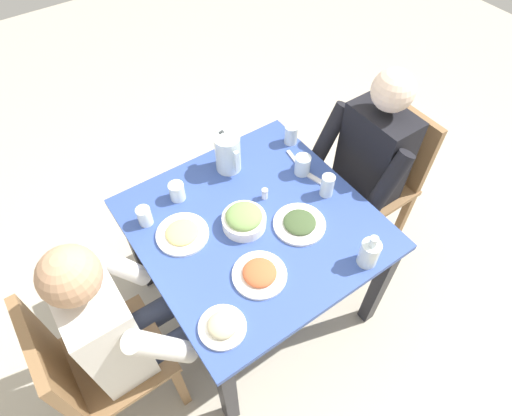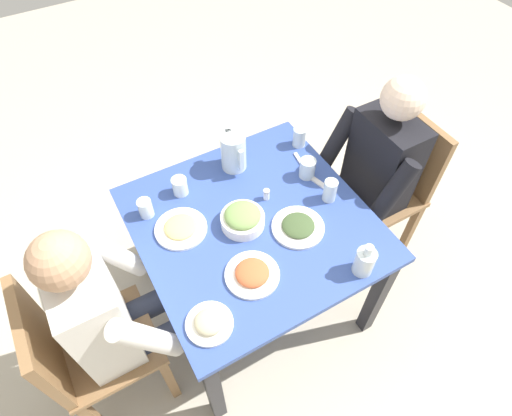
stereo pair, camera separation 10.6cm
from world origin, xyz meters
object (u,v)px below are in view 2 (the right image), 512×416
Objects in this scene: water_glass_by_pitcher at (146,208)px; plate_fries at (181,228)px; plate_beans at (209,323)px; plate_rice_curry at (252,274)px; salad_bowl at (243,218)px; oil_carafe at (364,262)px; salt_shaker at (266,194)px; water_glass_near_right at (330,191)px; water_glass_center at (180,186)px; chair_near at (83,350)px; diner_far at (365,178)px; diner_near at (124,310)px; plate_dolmas at (298,226)px; water_glass_near_left at (307,168)px; chair_far at (390,183)px; water_pitcher at (233,152)px; dining_table at (253,236)px; water_glass_far_right at (299,137)px.

plate_fries is at bearing 32.78° from water_glass_by_pitcher.
plate_rice_curry is (-0.10, 0.24, -0.00)m from plate_beans.
oil_carafe is (0.43, 0.30, 0.01)m from salad_bowl.
water_glass_near_right is at bearing 60.18° from salt_shaker.
water_glass_by_pitcher reaches higher than salt_shaker.
water_glass_near_right reaches higher than water_glass_center.
chair_near is at bearing -69.35° from plate_fries.
diner_far reaches higher than salad_bowl.
diner_near reaches higher than water_glass_by_pitcher.
salad_bowl is at bearing -64.97° from salt_shaker.
plate_beans is at bearing 46.91° from diner_near.
diner_far reaches higher than salt_shaker.
chair_near is 0.25m from diner_near.
diner_far is 1.05m from plate_beans.
plate_rice_curry is at bearing -69.63° from plate_dolmas.
diner_near is 6.28× the size of salad_bowl.
diner_far reaches higher than water_glass_near_left.
water_glass_by_pitcher is at bearing 145.66° from diner_near.
oil_carafe reaches higher than water_glass_near_left.
plate_fries is 0.41m from salt_shaker.
chair_near is at bearing -86.99° from chair_far.
salad_bowl is at bearing -75.42° from water_glass_near_left.
plate_rice_curry is at bearing -21.05° from water_pitcher.
diner_far reaches higher than chair_far.
chair_far is at bearing 65.48° from water_pitcher.
plate_fries is 0.21m from water_glass_center.
dining_table is 8.87× the size of water_glass_near_right.
oil_carafe is at bearing -10.14° from water_glass_near_left.
water_pitcher reaches higher than water_glass_center.
salt_shaker reaches higher than dining_table.
salt_shaker is (0.22, 0.32, -0.02)m from water_glass_center.
plate_dolmas is 1.01× the size of plate_fries.
chair_far is 0.75× the size of diner_near.
dining_table is at bearing -54.67° from water_glass_far_right.
water_glass_near_right is (0.06, 0.41, 0.01)m from salad_bowl.
salad_bowl is 1.88× the size of water_glass_far_right.
plate_dolmas is 0.50m from plate_fries.
diner_near is 1.26m from diner_far.
water_glass_far_right is 0.76m from oil_carafe.
salad_bowl reaches higher than dining_table.
chair_far is 0.54m from water_glass_near_right.
chair_far is 1.11m from water_glass_center.
water_pitcher is 0.36m from salad_bowl.
plate_fries is (-0.20, 0.34, 0.07)m from diner_near.
plate_rice_curry is at bearing -38.36° from salt_shaker.
chair_far is at bearing 126.31° from oil_carafe.
chair_near is at bearing -64.99° from water_pitcher.
diner_near is 0.59m from water_glass_center.
water_glass_near_left is at bearing 70.79° from water_glass_center.
water_glass_center is at bearing -172.46° from plate_rice_curry.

